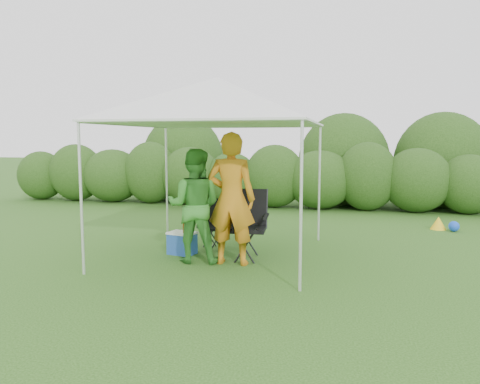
% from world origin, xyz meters
% --- Properties ---
extents(ground, '(70.00, 70.00, 0.00)m').
position_xyz_m(ground, '(0.00, 0.00, 0.00)').
color(ground, '#376620').
extents(hedge, '(16.36, 1.53, 1.80)m').
position_xyz_m(hedge, '(0.12, 6.00, 0.82)').
color(hedge, '#2C5019').
rests_on(hedge, ground).
extents(canopy, '(3.10, 3.10, 2.83)m').
position_xyz_m(canopy, '(0.00, 0.50, 2.46)').
color(canopy, silver).
rests_on(canopy, ground).
extents(chair_right, '(0.72, 0.66, 1.08)m').
position_xyz_m(chair_right, '(0.50, 0.46, 0.61)').
color(chair_right, black).
rests_on(chair_right, ground).
extents(chair_left, '(0.66, 0.65, 0.84)m').
position_xyz_m(chair_left, '(-0.24, 0.93, 0.48)').
color(chair_left, black).
rests_on(chair_left, ground).
extents(man, '(0.73, 0.49, 1.98)m').
position_xyz_m(man, '(0.35, 0.03, 0.99)').
color(man, '#C67616').
rests_on(man, ground).
extents(woman, '(0.91, 0.74, 1.73)m').
position_xyz_m(woman, '(-0.23, 0.03, 0.86)').
color(woman, '#38882C').
rests_on(woman, ground).
extents(cooler, '(0.49, 0.40, 0.36)m').
position_xyz_m(cooler, '(-0.59, 0.42, 0.18)').
color(cooler, '#234EA4').
rests_on(cooler, ground).
extents(bottle, '(0.06, 0.06, 0.21)m').
position_xyz_m(bottle, '(-0.53, 0.38, 0.47)').
color(bottle, '#592D0C').
rests_on(bottle, cooler).
extents(lawn_toy, '(0.53, 0.45, 0.27)m').
position_xyz_m(lawn_toy, '(3.92, 3.62, 0.13)').
color(lawn_toy, yellow).
rests_on(lawn_toy, ground).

